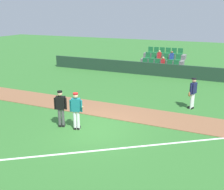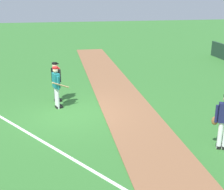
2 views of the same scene
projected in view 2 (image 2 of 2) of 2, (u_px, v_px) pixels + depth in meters
The scene contains 6 objects.
ground_plane at pixel (69, 113), 12.19m from camera, with size 80.00×80.00×0.00m, color #33702D.
infield_dirt_path at pixel (127, 109), 12.60m from camera, with size 28.00×2.14×0.03m, color brown.
foul_line_chalk at pixel (58, 150), 9.31m from camera, with size 12.00×0.10×0.01m, color white.
batter_teal_jersey at pixel (57, 86), 12.43m from camera, with size 0.74×0.68×1.76m.
umpire_home_plate at pixel (56, 80), 13.18m from camera, with size 0.56×0.41×1.76m.
runner_navy_jersey at pixel (224, 120), 9.11m from camera, with size 0.42×0.62×1.76m.
Camera 2 is at (11.44, -0.36, 4.59)m, focal length 48.81 mm.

